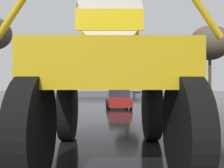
{
  "coord_description": "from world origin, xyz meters",
  "views": [
    {
      "loc": [
        0.59,
        0.87,
        1.8
      ],
      "look_at": [
        0.52,
        9.35,
        1.84
      ],
      "focal_mm": 39.62,
      "sensor_mm": 36.0,
      "label": 1
    }
  ],
  "objects_px": {
    "traffic_signal_near_right": "(197,61)",
    "bare_tree_far_center": "(127,54)",
    "sedan_ahead": "(118,99)",
    "oversize_sprayer": "(110,75)",
    "bare_tree_right": "(210,43)"
  },
  "relations": [
    {
      "from": "traffic_signal_near_right",
      "to": "bare_tree_far_center",
      "type": "xyz_separation_m",
      "value": [
        -1.67,
        23.22,
        3.18
      ]
    },
    {
      "from": "sedan_ahead",
      "to": "oversize_sprayer",
      "type": "bearing_deg",
      "value": 174.41
    },
    {
      "from": "traffic_signal_near_right",
      "to": "bare_tree_right",
      "type": "distance_m",
      "value": 16.27
    },
    {
      "from": "oversize_sprayer",
      "to": "bare_tree_far_center",
      "type": "height_order",
      "value": "bare_tree_far_center"
    },
    {
      "from": "traffic_signal_near_right",
      "to": "bare_tree_far_center",
      "type": "relative_size",
      "value": 0.52
    },
    {
      "from": "sedan_ahead",
      "to": "traffic_signal_near_right",
      "type": "xyz_separation_m",
      "value": [
        3.11,
        -9.47,
        2.1
      ]
    },
    {
      "from": "oversize_sprayer",
      "to": "sedan_ahead",
      "type": "distance_m",
      "value": 13.53
    },
    {
      "from": "bare_tree_far_center",
      "to": "bare_tree_right",
      "type": "bearing_deg",
      "value": -47.22
    },
    {
      "from": "traffic_signal_near_right",
      "to": "bare_tree_right",
      "type": "xyz_separation_m",
      "value": [
        6.24,
        14.68,
        3.24
      ]
    },
    {
      "from": "sedan_ahead",
      "to": "traffic_signal_near_right",
      "type": "height_order",
      "value": "traffic_signal_near_right"
    },
    {
      "from": "oversize_sprayer",
      "to": "traffic_signal_near_right",
      "type": "xyz_separation_m",
      "value": [
        3.56,
        3.98,
        0.75
      ]
    },
    {
      "from": "oversize_sprayer",
      "to": "bare_tree_far_center",
      "type": "xyz_separation_m",
      "value": [
        1.89,
        27.2,
        3.93
      ]
    },
    {
      "from": "bare_tree_right",
      "to": "bare_tree_far_center",
      "type": "distance_m",
      "value": 11.64
    },
    {
      "from": "sedan_ahead",
      "to": "bare_tree_far_center",
      "type": "relative_size",
      "value": 0.56
    },
    {
      "from": "oversize_sprayer",
      "to": "traffic_signal_near_right",
      "type": "bearing_deg",
      "value": -42.65
    }
  ]
}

